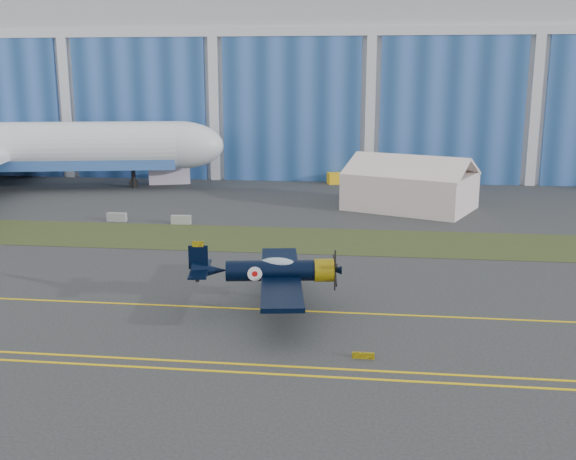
# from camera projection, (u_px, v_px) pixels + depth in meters

# --- Properties ---
(ground) EXTENTS (260.00, 260.00, 0.00)m
(ground) POSITION_uv_depth(u_px,v_px,m) (69.00, 278.00, 50.20)
(ground) COLOR #363939
(ground) RESTS_ON ground
(grass_median) EXTENTS (260.00, 10.00, 0.02)m
(grass_median) POSITION_uv_depth(u_px,v_px,m) (133.00, 235.00, 63.74)
(grass_median) COLOR #475128
(grass_median) RESTS_ON ground
(hangar) EXTENTS (220.00, 45.70, 30.00)m
(hangar) POSITION_uv_depth(u_px,v_px,m) (243.00, 74.00, 116.28)
(hangar) COLOR silver
(hangar) RESTS_ON ground
(taxiway_centreline) EXTENTS (200.00, 0.20, 0.02)m
(taxiway_centreline) POSITION_uv_depth(u_px,v_px,m) (37.00, 300.00, 45.36)
(taxiway_centreline) COLOR yellow
(taxiway_centreline) RESTS_ON ground
(guard_board_right) EXTENTS (1.20, 0.15, 0.35)m
(guard_board_right) POSITION_uv_depth(u_px,v_px,m) (363.00, 356.00, 35.98)
(guard_board_right) COLOR yellow
(guard_board_right) RESTS_ON ground
(warbird) EXTENTS (12.64, 14.53, 3.88)m
(warbird) POSITION_uv_depth(u_px,v_px,m) (271.00, 271.00, 42.82)
(warbird) COLOR black
(warbird) RESTS_ON ground
(tent) EXTENTS (16.07, 14.19, 6.19)m
(tent) POSITION_uv_depth(u_px,v_px,m) (410.00, 182.00, 75.58)
(tent) COLOR white
(tent) RESTS_ON ground
(shipping_container) EXTENTS (6.03, 3.86, 2.43)m
(shipping_container) POSITION_uv_depth(u_px,v_px,m) (169.00, 175.00, 93.96)
(shipping_container) COLOR silver
(shipping_container) RESTS_ON ground
(tug) EXTENTS (3.02, 2.38, 1.54)m
(tug) POSITION_uv_depth(u_px,v_px,m) (337.00, 178.00, 93.78)
(tug) COLOR yellow
(tug) RESTS_ON ground
(barrier_a) EXTENTS (2.02, 0.67, 0.90)m
(barrier_a) POSITION_uv_depth(u_px,v_px,m) (117.00, 217.00, 69.68)
(barrier_a) COLOR gray
(barrier_a) RESTS_ON ground
(barrier_b) EXTENTS (2.04, 0.74, 0.90)m
(barrier_b) POSITION_uv_depth(u_px,v_px,m) (181.00, 220.00, 68.40)
(barrier_b) COLOR gray
(barrier_b) RESTS_ON ground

